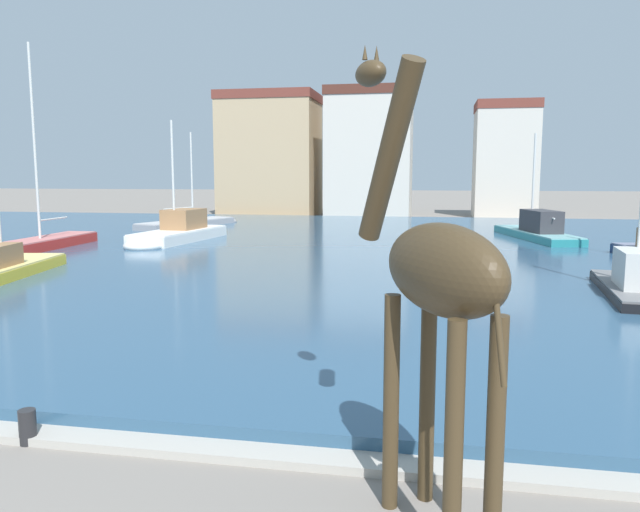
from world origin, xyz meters
name	(u,v)px	position (x,y,z in m)	size (l,w,h in m)	color
harbor_water	(340,249)	(0.00, 28.32, 0.15)	(76.11, 43.72, 0.31)	#2D5170
quay_edge_coping	(105,441)	(0.00, 6.21, 0.06)	(76.11, 0.50, 0.12)	#ADA89E
giraffe_statue	(434,277)	(4.51, 5.09, 2.74)	(2.01, 2.82, 5.37)	#42331E
sailboat_black	(637,285)	(10.50, 17.93, 0.54)	(2.48, 6.57, 7.04)	black
sailboat_red	(38,246)	(-13.71, 24.12, 0.46)	(1.83, 7.65, 9.75)	red
sailboat_teal	(532,232)	(9.95, 34.13, 0.60)	(3.91, 9.74, 6.05)	teal
sailboat_grey	(195,224)	(-11.70, 38.36, 0.39)	(4.58, 9.44, 6.65)	#939399
sailboat_yellow	(2,270)	(-10.23, 17.24, 0.50)	(3.20, 7.95, 6.07)	gold
sailboat_white	(175,235)	(-8.83, 28.56, 0.64)	(2.92, 8.04, 6.58)	white
mooring_bollard	(28,427)	(-1.10, 6.06, 0.25)	(0.24, 0.24, 0.50)	#232326
townhouse_corner_house	(270,155)	(-10.61, 54.32, 5.64)	(8.90, 6.63, 11.26)	tan
townhouse_wide_warehouse	(370,154)	(-1.18, 53.43, 5.64)	(7.44, 7.01, 11.26)	beige
townhouse_end_terrace	(505,160)	(10.70, 55.96, 5.12)	(5.43, 5.37, 10.22)	beige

